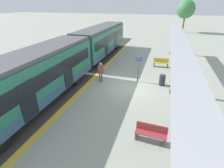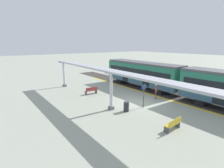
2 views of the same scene
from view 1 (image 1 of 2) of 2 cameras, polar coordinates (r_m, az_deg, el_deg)
name	(u,v)px [view 1 (image 1 of 2)]	position (r m, az deg, el deg)	size (l,w,h in m)	color
ground_plane	(130,88)	(13.97, 5.76, -1.17)	(176.00, 176.00, 0.00)	#9A9F8F
tactile_edge_strip	(90,82)	(14.91, -7.26, 0.52)	(0.42, 28.65, 0.01)	gold
trackbed	(70,80)	(15.68, -13.34, 1.30)	(3.20, 40.65, 0.01)	#38332D
train_near_carriage	(33,80)	(11.79, -24.26, 1.25)	(2.65, 11.84, 3.48)	#226F55
train_far_carriage	(101,41)	(22.20, -3.44, 13.83)	(2.65, 11.84, 3.48)	#226F55
canopy_pillar_second	(176,71)	(13.17, 19.89, 4.08)	(1.10, 0.44, 3.47)	slate
canopy_pillar_third	(173,40)	(24.19, 19.16, 13.31)	(1.10, 0.44, 3.47)	slate
canopy_beam	(180,45)	(12.85, 21.05, 11.81)	(1.20, 23.24, 0.16)	#A8AAB2
bench_near_end	(151,133)	(8.98, 12.51, -15.14)	(1.52, 0.53, 0.86)	#A03437
bench_mid_platform	(161,63)	(19.02, 15.53, 6.71)	(1.52, 0.53, 0.86)	gold
trash_bin	(162,80)	(14.71, 15.90, 1.20)	(0.48, 0.48, 0.87)	#272D30
platform_info_sign	(138,67)	(14.66, 8.52, 5.59)	(0.56, 0.10, 2.20)	#4C4C51
passenger_waiting_near_edge	(101,70)	(14.53, -3.72, 4.52)	(0.51, 0.49, 1.70)	brown
tree_left_background	(186,9)	(43.27, 22.75, 21.39)	(3.80, 3.80, 6.59)	brown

